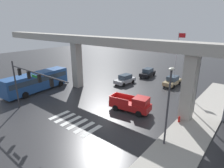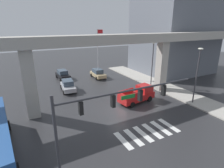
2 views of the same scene
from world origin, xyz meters
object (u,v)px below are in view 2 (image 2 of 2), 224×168
(sedan_silver, at_px, (68,85))
(street_lamp_mid_block, at_px, (153,59))
(fire_hydrant, at_px, (165,90))
(flagpole, at_px, (98,50))
(pickup_truck, at_px, (138,95))
(sedan_tan, at_px, (98,73))
(traffic_signal_mast, at_px, (111,107))
(sedan_black, at_px, (63,74))
(street_lamp_near_corner, at_px, (197,70))

(sedan_silver, relative_size, street_lamp_mid_block, 0.61)
(fire_hydrant, xyz_separation_m, flagpole, (-5.48, 12.38, 4.93))
(fire_hydrant, bearing_deg, sedan_silver, 149.14)
(pickup_truck, bearing_deg, fire_hydrant, 9.14)
(sedan_silver, distance_m, street_lamp_mid_block, 14.31)
(sedan_tan, distance_m, flagpole, 4.53)
(pickup_truck, height_order, sedan_silver, pickup_truck)
(sedan_tan, relative_size, traffic_signal_mast, 0.40)
(sedan_tan, relative_size, flagpole, 0.47)
(sedan_silver, distance_m, sedan_tan, 8.37)
(sedan_black, relative_size, flagpole, 0.48)
(traffic_signal_mast, bearing_deg, street_lamp_mid_block, 41.84)
(traffic_signal_mast, distance_m, street_lamp_mid_block, 19.48)
(sedan_tan, distance_m, fire_hydrant, 13.46)
(traffic_signal_mast, xyz_separation_m, fire_hydrant, (14.11, 9.32, -4.23))
(sedan_tan, bearing_deg, sedan_silver, -147.61)
(traffic_signal_mast, bearing_deg, street_lamp_near_corner, 17.43)
(street_lamp_near_corner, bearing_deg, sedan_black, 122.72)
(flagpole, bearing_deg, traffic_signal_mast, -111.69)
(pickup_truck, distance_m, fire_hydrant, 5.72)
(street_lamp_near_corner, bearing_deg, sedan_tan, 110.04)
(street_lamp_near_corner, height_order, flagpole, flagpole)
(sedan_silver, relative_size, sedan_black, 1.01)
(sedan_black, relative_size, fire_hydrant, 5.18)
(sedan_silver, height_order, flagpole, flagpole)
(flagpole, bearing_deg, sedan_tan, -141.81)
(street_lamp_near_corner, distance_m, street_lamp_mid_block, 8.44)
(flagpole, bearing_deg, fire_hydrant, -66.10)
(sedan_silver, relative_size, sedan_tan, 1.02)
(sedan_black, xyz_separation_m, fire_hydrant, (12.02, -14.57, -0.42))
(sedan_silver, relative_size, flagpole, 0.48)
(sedan_tan, bearing_deg, pickup_truck, -89.35)
(pickup_truck, relative_size, street_lamp_near_corner, 0.74)
(sedan_silver, relative_size, fire_hydrant, 5.22)
(sedan_black, relative_size, traffic_signal_mast, 0.40)
(pickup_truck, bearing_deg, sedan_black, 112.46)
(pickup_truck, height_order, street_lamp_mid_block, street_lamp_mid_block)
(pickup_truck, distance_m, sedan_black, 16.74)
(sedan_black, relative_size, street_lamp_mid_block, 0.61)
(sedan_silver, bearing_deg, street_lamp_mid_block, -16.78)
(pickup_truck, height_order, traffic_signal_mast, traffic_signal_mast)
(pickup_truck, relative_size, flagpole, 0.58)
(sedan_tan, height_order, sedan_black, same)
(pickup_truck, relative_size, sedan_tan, 1.23)
(pickup_truck, distance_m, flagpole, 13.98)
(traffic_signal_mast, bearing_deg, sedan_tan, 68.76)
(sedan_silver, relative_size, street_lamp_near_corner, 0.61)
(fire_hydrant, bearing_deg, sedan_tan, 115.39)
(street_lamp_mid_block, distance_m, flagpole, 10.53)
(street_lamp_mid_block, bearing_deg, fire_hydrant, -96.21)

